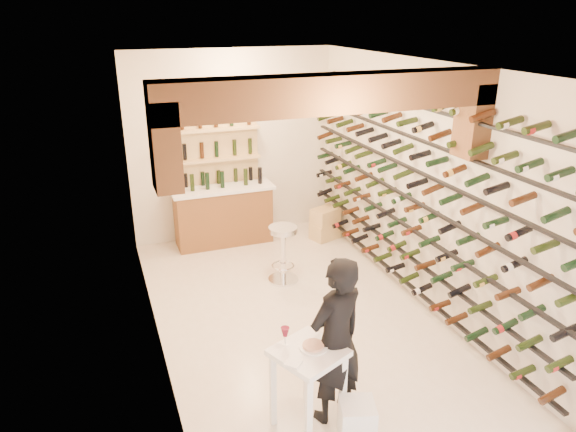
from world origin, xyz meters
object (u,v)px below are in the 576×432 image
object	(u,v)px
wine_rack	(406,191)
chrome_barstool	(283,250)
person	(336,341)
white_stool	(357,422)
crate_lower	(325,231)
back_counter	(223,213)
tasting_table	(308,364)

from	to	relation	value
wine_rack	chrome_barstool	bearing A→B (deg)	144.02
person	chrome_barstool	xyz separation A→B (m)	(0.49, 2.80, -0.36)
white_stool	person	bearing A→B (deg)	99.13
chrome_barstool	crate_lower	size ratio (longest dim) A/B	1.81
white_stool	crate_lower	world-z (taller)	white_stool
wine_rack	crate_lower	bearing A→B (deg)	93.41
person	chrome_barstool	bearing A→B (deg)	-118.34
person	chrome_barstool	distance (m)	2.87
back_counter	chrome_barstool	world-z (taller)	back_counter
tasting_table	chrome_barstool	distance (m)	2.95
wine_rack	person	size ratio (longest dim) A/B	3.32
wine_rack	person	bearing A→B (deg)	-135.31
crate_lower	tasting_table	bearing A→B (deg)	-116.30
chrome_barstool	back_counter	bearing A→B (deg)	105.97
crate_lower	chrome_barstool	bearing A→B (deg)	-135.16
white_stool	crate_lower	size ratio (longest dim) A/B	0.84
white_stool	person	size ratio (longest dim) A/B	0.23
wine_rack	white_stool	world-z (taller)	wine_rack
tasting_table	person	world-z (taller)	person
tasting_table	crate_lower	world-z (taller)	tasting_table
wine_rack	crate_lower	distance (m)	2.61
person	crate_lower	bearing A→B (deg)	-131.54
person	crate_lower	world-z (taller)	person
back_counter	tasting_table	xyz separation A→B (m)	(-0.30, -4.50, 0.16)
back_counter	white_stool	bearing A→B (deg)	-89.40
tasting_table	white_stool	xyz separation A→B (m)	(0.35, -0.35, -0.49)
tasting_table	person	distance (m)	0.34
wine_rack	tasting_table	world-z (taller)	wine_rack
chrome_barstool	crate_lower	xyz separation A→B (m)	(1.22, 1.22, -0.35)
white_stool	chrome_barstool	world-z (taller)	chrome_barstool
back_counter	tasting_table	world-z (taller)	back_counter
back_counter	person	size ratio (longest dim) A/B	0.99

